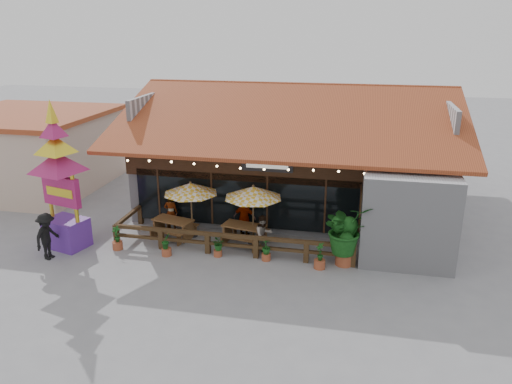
% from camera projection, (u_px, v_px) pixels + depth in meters
% --- Properties ---
extents(ground, '(100.00, 100.00, 0.00)m').
position_uv_depth(ground, '(271.00, 253.00, 20.29)').
color(ground, gray).
rests_on(ground, ground).
extents(restaurant_building, '(15.50, 14.73, 6.09)m').
position_uv_depth(restaurant_building, '(299.00, 160.00, 25.66)').
color(restaurant_building, '#BBBBC0').
rests_on(restaurant_building, ground).
extents(patio_railing, '(10.00, 2.60, 0.92)m').
position_uv_depth(patio_railing, '(215.00, 237.00, 20.28)').
color(patio_railing, '#412C17').
rests_on(patio_railing, ground).
extents(neighbor_building, '(8.40, 8.40, 4.22)m').
position_uv_depth(neighbor_building, '(28.00, 150.00, 28.09)').
color(neighbor_building, '#C1AD92').
rests_on(neighbor_building, ground).
extents(umbrella_left, '(2.54, 2.54, 2.52)m').
position_uv_depth(umbrella_left, '(191.00, 189.00, 21.23)').
color(umbrella_left, brown).
rests_on(umbrella_left, ground).
extents(umbrella_right, '(2.86, 2.86, 2.60)m').
position_uv_depth(umbrella_right, '(253.00, 192.00, 20.52)').
color(umbrella_right, brown).
rests_on(umbrella_right, ground).
extents(picnic_table_left, '(2.05, 1.88, 0.83)m').
position_uv_depth(picnic_table_left, '(173.00, 225.00, 21.65)').
color(picnic_table_left, brown).
rests_on(picnic_table_left, ground).
extents(picnic_table_right, '(2.03, 1.84, 0.85)m').
position_uv_depth(picnic_table_right, '(244.00, 231.00, 21.00)').
color(picnic_table_right, brown).
rests_on(picnic_table_right, ground).
extents(thai_sign_tower, '(2.98, 2.98, 6.59)m').
position_uv_depth(thai_sign_tower, '(58.00, 166.00, 19.82)').
color(thai_sign_tower, '#5B2998').
rests_on(thai_sign_tower, ground).
extents(tropical_plant, '(2.32, 2.20, 2.50)m').
position_uv_depth(tropical_plant, '(346.00, 230.00, 18.88)').
color(tropical_plant, '#974629').
rests_on(tropical_plant, ground).
extents(diner_a, '(0.64, 0.45, 1.68)m').
position_uv_depth(diner_a, '(171.00, 213.00, 22.32)').
color(diner_a, '#3D2413').
rests_on(diner_a, ground).
extents(diner_b, '(1.01, 1.01, 1.65)m').
position_uv_depth(diner_b, '(263.00, 235.00, 19.97)').
color(diner_b, '#3D2413').
rests_on(diner_b, ground).
extents(diner_c, '(1.04, 0.52, 1.72)m').
position_uv_depth(diner_c, '(245.00, 218.00, 21.66)').
color(diner_c, '#3D2413').
rests_on(diner_c, ground).
extents(pedestrian, '(0.81, 1.29, 1.91)m').
position_uv_depth(pedestrian, '(47.00, 236.00, 19.54)').
color(pedestrian, black).
rests_on(pedestrian, ground).
extents(planter_a, '(0.42, 0.42, 1.02)m').
position_uv_depth(planter_a, '(117.00, 240.00, 20.52)').
color(planter_a, '#974629').
rests_on(planter_a, ground).
extents(planter_b, '(0.43, 0.45, 0.96)m').
position_uv_depth(planter_b, '(166.00, 246.00, 19.95)').
color(planter_b, '#974629').
rests_on(planter_b, ground).
extents(planter_c, '(0.67, 0.66, 0.83)m').
position_uv_depth(planter_c, '(218.00, 245.00, 19.89)').
color(planter_c, '#974629').
rests_on(planter_c, ground).
extents(planter_d, '(0.45, 0.45, 0.88)m').
position_uv_depth(planter_d, '(266.00, 250.00, 19.56)').
color(planter_d, '#974629').
rests_on(planter_d, ground).
extents(planter_e, '(0.43, 0.45, 1.06)m').
position_uv_depth(planter_e, '(320.00, 258.00, 18.90)').
color(planter_e, '#974629').
rests_on(planter_e, ground).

